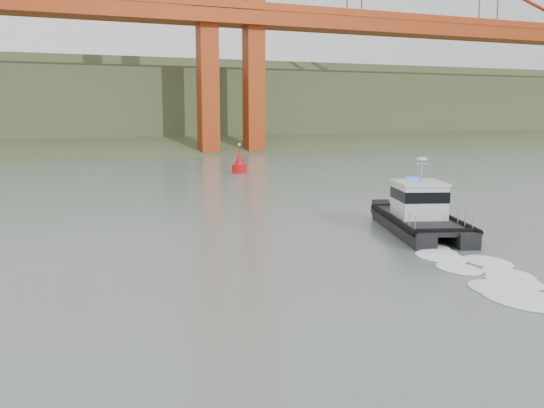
{
  "coord_description": "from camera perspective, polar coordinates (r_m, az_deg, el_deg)",
  "views": [
    {
      "loc": [
        -11.36,
        -21.0,
        7.31
      ],
      "look_at": [
        0.99,
        8.15,
        2.4
      ],
      "focal_mm": 40.0,
      "sensor_mm": 36.0,
      "label": 1
    }
  ],
  "objects": [
    {
      "name": "ground",
      "position": [
        24.97,
        5.27,
        -8.25
      ],
      "size": [
        400.0,
        400.0,
        0.0
      ],
      "primitive_type": "plane",
      "color": "slate",
      "rests_on": "ground"
    },
    {
      "name": "headlands",
      "position": [
        146.94,
        -18.72,
        8.26
      ],
      "size": [
        500.0,
        105.36,
        27.12
      ],
      "color": "#3E4D2C",
      "rests_on": "ground"
    },
    {
      "name": "patrol_boat",
      "position": [
        37.59,
        13.75,
        -0.83
      ],
      "size": [
        6.45,
        10.29,
        4.7
      ],
      "rotation": [
        0.0,
        0.0,
        -0.33
      ],
      "color": "black",
      "rests_on": "ground"
    },
    {
      "name": "nav_buoy",
      "position": [
        71.39,
        -3.08,
        3.71
      ],
      "size": [
        1.77,
        1.77,
        3.7
      ],
      "color": "red",
      "rests_on": "ground"
    }
  ]
}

